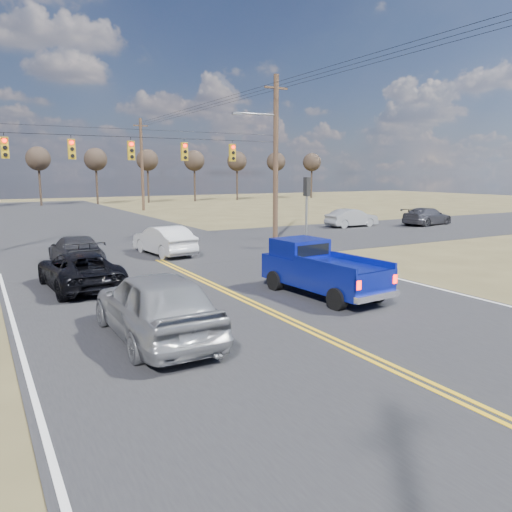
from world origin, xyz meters
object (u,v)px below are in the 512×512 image
pickup_truck (320,270)px  dgrey_car_queue (76,251)px  white_car_queue (164,240)px  cross_car_east_near (352,218)px  black_suv (79,270)px  cross_car_east_far (427,216)px  silver_suv (155,304)px

pickup_truck → dgrey_car_queue: 11.54m
white_car_queue → cross_car_east_near: (17.02, 5.57, -0.04)m
black_suv → white_car_queue: 7.72m
cross_car_east_far → pickup_truck: bearing=114.5°
silver_suv → dgrey_car_queue: silver_suv is taller
black_suv → cross_car_east_far: bearing=-164.9°
silver_suv → black_suv: 6.76m
silver_suv → cross_car_east_near: 28.12m
pickup_truck → cross_car_east_far: bearing=29.5°
black_suv → white_car_queue: white_car_queue is taller
cross_car_east_near → white_car_queue: bearing=107.9°
cross_car_east_near → pickup_truck: bearing=136.8°
silver_suv → cross_car_east_far: (27.72, 16.17, -0.18)m
dgrey_car_queue → cross_car_east_far: size_ratio=0.98×
cross_car_east_far → dgrey_car_queue: bearing=90.2°
pickup_truck → dgrey_car_queue: (-6.25, 9.71, -0.20)m
cross_car_east_near → cross_car_east_far: 6.43m
black_suv → white_car_queue: size_ratio=1.08×
silver_suv → cross_car_east_near: (21.56, 18.04, -0.19)m
white_car_queue → silver_suv: bearing=63.7°
dgrey_car_queue → cross_car_east_near: bearing=-162.0°
cross_car_east_near → cross_car_east_far: bearing=-107.2°
cross_car_east_near → cross_car_east_far: cross_car_east_far is taller
cross_car_east_far → white_car_queue: bearing=89.4°
white_car_queue → cross_car_east_near: white_car_queue is taller
dgrey_car_queue → cross_car_east_far: cross_car_east_far is taller
black_suv → cross_car_east_far: cross_car_east_far is taller
silver_suv → cross_car_east_near: silver_suv is taller
black_suv → cross_car_east_near: size_ratio=1.14×
pickup_truck → cross_car_east_near: (15.24, 16.39, -0.19)m
pickup_truck → black_suv: bearing=139.2°
white_car_queue → cross_car_east_near: 17.91m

